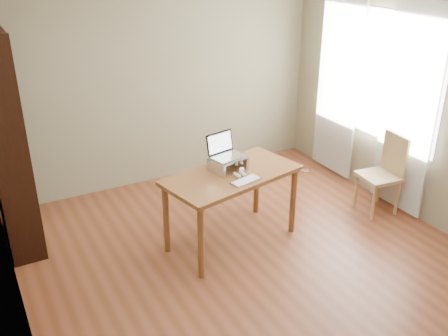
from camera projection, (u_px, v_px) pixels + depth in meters
room at (268, 136)px, 4.07m from camera, size 4.04×4.54×2.64m
bookshelf at (6, 143)px, 4.59m from camera, size 0.30×0.90×2.10m
curtains at (371, 95)px, 5.58m from camera, size 0.03×1.90×2.25m
desk at (232, 183)px, 4.75m from camera, size 1.41×0.90×0.75m
laptop_stand at (228, 162)px, 4.74m from camera, size 0.32×0.25×0.13m
laptop at (225, 150)px, 4.74m from camera, size 0.34×0.31×0.22m
keyboard at (246, 181)px, 4.54m from camera, size 0.31×0.19×0.02m
coaster at (305, 171)px, 4.75m from camera, size 0.09×0.09×0.01m
cat at (229, 162)px, 4.78m from camera, size 0.25×0.49×0.16m
chair at (384, 171)px, 5.42m from camera, size 0.43×0.43×0.88m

